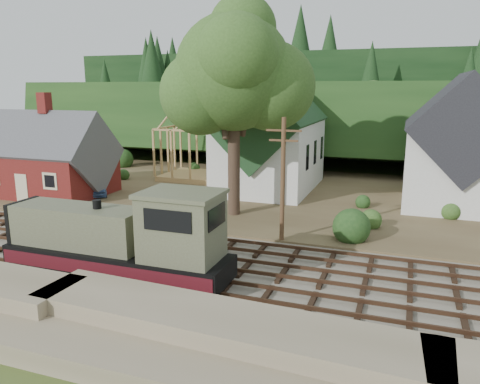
% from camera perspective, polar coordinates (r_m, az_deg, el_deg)
% --- Properties ---
extents(ground, '(140.00, 140.00, 0.00)m').
position_cam_1_polar(ground, '(28.08, -11.84, -7.94)').
color(ground, '#384C1E').
rests_on(ground, ground).
extents(embankment, '(64.00, 5.00, 1.60)m').
position_cam_1_polar(embankment, '(21.95, -23.81, -14.88)').
color(embankment, '#7F7259').
rests_on(embankment, ground).
extents(railroad_bed, '(64.00, 11.00, 0.16)m').
position_cam_1_polar(railroad_bed, '(28.05, -11.84, -7.79)').
color(railroad_bed, '#726B5B').
rests_on(railroad_bed, ground).
extents(village_flat, '(64.00, 26.00, 0.30)m').
position_cam_1_polar(village_flat, '(43.72, 0.46, -0.01)').
color(village_flat, brown).
rests_on(village_flat, ground).
extents(hillside, '(70.00, 28.96, 12.74)m').
position_cam_1_polar(hillside, '(66.51, 7.30, 4.15)').
color(hillside, '#1E3F19').
rests_on(hillside, ground).
extents(ridge, '(80.00, 20.00, 12.00)m').
position_cam_1_polar(ridge, '(82.08, 9.74, 5.68)').
color(ridge, black).
rests_on(ridge, ground).
extents(depot, '(10.80, 7.41, 9.00)m').
position_cam_1_polar(depot, '(45.30, -22.18, 3.44)').
color(depot, maroon).
rests_on(depot, village_flat).
extents(church, '(8.40, 15.17, 13.00)m').
position_cam_1_polar(church, '(43.89, 3.68, 6.67)').
color(church, silver).
rests_on(church, village_flat).
extents(farmhouse, '(8.40, 10.80, 10.60)m').
position_cam_1_polar(farmhouse, '(41.76, 25.08, 4.76)').
color(farmhouse, silver).
rests_on(farmhouse, village_flat).
extents(timber_frame, '(8.20, 6.20, 6.99)m').
position_cam_1_polar(timber_frame, '(49.03, -4.64, 5.04)').
color(timber_frame, tan).
rests_on(timber_frame, village_flat).
extents(lattice_tower, '(3.20, 3.20, 12.12)m').
position_cam_1_polar(lattice_tower, '(54.12, -2.10, 12.97)').
color(lattice_tower, silver).
rests_on(lattice_tower, village_flat).
extents(big_tree, '(10.90, 8.40, 14.70)m').
position_cam_1_polar(big_tree, '(34.47, -0.46, 13.44)').
color(big_tree, '#38281E').
rests_on(big_tree, village_flat).
extents(telegraph_pole_near, '(2.20, 0.28, 8.00)m').
position_cam_1_polar(telegraph_pole_near, '(28.90, 5.24, 1.63)').
color(telegraph_pole_near, '#4C331E').
rests_on(telegraph_pole_near, ground).
extents(locomotive, '(11.97, 2.99, 4.79)m').
position_cam_1_polar(locomotive, '(24.57, -14.02, -5.82)').
color(locomotive, black).
rests_on(locomotive, railroad_bed).
extents(car_blue, '(3.38, 3.88, 1.26)m').
position_cam_1_polar(car_blue, '(43.67, -16.92, 0.47)').
color(car_blue, '#5072AC').
rests_on(car_blue, village_flat).
extents(patio_set, '(2.04, 2.04, 2.27)m').
position_cam_1_polar(patio_set, '(42.91, -22.08, 1.65)').
color(patio_set, silver).
rests_on(patio_set, village_flat).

